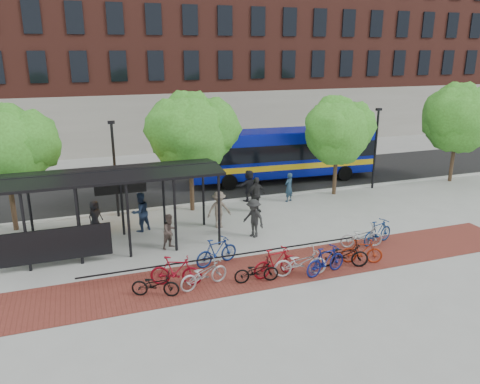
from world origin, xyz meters
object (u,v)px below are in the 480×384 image
object	(u,v)px
bike_11	(378,232)
pedestrian_8	(170,231)
bus_shelter	(96,184)
bike_0	(155,284)
pedestrian_3	(219,210)
bike_6	(300,262)
lamp_post_left	(115,167)
bike_1	(176,271)
pedestrian_5	(249,186)
bus	(282,152)
bike_10	(361,236)
tree_c	(339,129)
bike_7	(326,260)
bike_9	(362,251)
tree_b	(192,130)
bike_2	(204,274)
pedestrian_9	(254,218)
pedestrian_0	(95,216)
pedestrian_2	(140,212)
pedestrian_7	(289,187)
bike_8	(343,254)
pedestrian_4	(256,195)
bike_3	(217,251)
lamp_post_right	(376,146)
tree_a	(6,145)
bike_4	(256,271)
bike_5	(276,262)

from	to	relation	value
bike_11	pedestrian_8	distance (m)	9.46
bus_shelter	bike_0	size ratio (longest dim) A/B	6.04
pedestrian_3	bike_6	bearing A→B (deg)	-77.63
lamp_post_left	bike_1	world-z (taller)	lamp_post_left
pedestrian_3	pedestrian_5	world-z (taller)	pedestrian_3
bus	bike_10	size ratio (longest dim) A/B	6.52
tree_c	lamp_post_left	distance (m)	13.16
bike_0	bike_7	bearing A→B (deg)	-72.02
bike_9	pedestrian_8	distance (m)	8.36
bike_1	tree_b	bearing A→B (deg)	2.60
tree_b	bike_9	size ratio (longest dim) A/B	3.71
pedestrian_3	pedestrian_5	size ratio (longest dim) A/B	1.01
bike_2	bike_6	world-z (taller)	bike_6
bike_2	pedestrian_9	distance (m)	5.34
bike_10	pedestrian_0	world-z (taller)	pedestrian_0
pedestrian_2	bike_6	bearing A→B (deg)	100.91
bike_7	pedestrian_7	xyz separation A→B (m)	(2.61, 9.00, 0.27)
bike_8	pedestrian_2	xyz separation A→B (m)	(-7.25, 6.80, 0.44)
bike_0	lamp_post_left	bearing A→B (deg)	25.20
pedestrian_5	pedestrian_4	bearing A→B (deg)	57.85
bike_7	pedestrian_9	bearing A→B (deg)	2.36
bike_3	bike_10	size ratio (longest dim) A/B	0.99
lamp_post_right	bike_8	size ratio (longest dim) A/B	2.48
bike_3	bus_shelter	bearing A→B (deg)	37.19
bike_0	tree_a	bearing A→B (deg)	53.42
bike_4	bike_6	xyz separation A→B (m)	(1.83, -0.07, 0.11)
tree_a	bike_6	size ratio (longest dim) A/B	2.89
lamp_post_right	pedestrian_2	bearing A→B (deg)	-170.48
bike_8	pedestrian_8	xyz separation A→B (m)	(-6.30, 4.23, 0.26)
bike_7	bike_11	bearing A→B (deg)	-76.72
bike_0	pedestrian_4	distance (m)	10.01
pedestrian_0	pedestrian_7	size ratio (longest dim) A/B	0.93
bike_5	pedestrian_2	distance (m)	7.92
bike_0	bike_1	distance (m)	1.04
bike_2	pedestrian_3	distance (m)	6.17
bike_8	bike_3	bearing A→B (deg)	88.14
bike_2	pedestrian_0	distance (m)	8.00
bike_7	lamp_post_right	bearing A→B (deg)	-55.99
bike_0	bike_9	bearing A→B (deg)	-68.41
tree_b	pedestrian_8	xyz separation A→B (m)	(-2.29, -4.85, -3.65)
bike_2	pedestrian_9	bearing A→B (deg)	-58.17
bike_8	pedestrian_4	distance (m)	7.59
tree_c	lamp_post_right	bearing A→B (deg)	4.91
bike_0	pedestrian_5	distance (m)	11.77
lamp_post_right	pedestrian_5	xyz separation A→B (m)	(-8.44, 0.20, -1.82)
bike_2	bike_6	size ratio (longest dim) A/B	0.95
pedestrian_4	pedestrian_9	bearing A→B (deg)	-125.04
bike_3	pedestrian_9	bearing A→B (deg)	-63.32
bike_11	pedestrian_3	xyz separation A→B (m)	(-6.26, 4.40, 0.37)
pedestrian_0	bike_4	bearing A→B (deg)	-92.18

